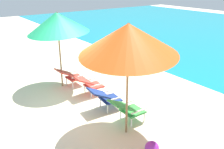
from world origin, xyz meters
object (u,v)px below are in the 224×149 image
object	(u,v)px
lounge_chair_far_left	(70,75)
beach_umbrella_left	(58,23)
lounge_chair_far_right	(127,108)
beach_umbrella_right	(128,39)
lounge_chair_near_left	(89,83)
beach_ball	(152,148)
lounge_chair_near_right	(105,96)

from	to	relation	value
lounge_chair_far_left	beach_umbrella_left	distance (m)	1.77
lounge_chair_far_right	beach_umbrella_left	xyz separation A→B (m)	(-3.06, -0.33, 1.75)
beach_umbrella_right	lounge_chair_near_left	bearing A→B (deg)	171.65
lounge_chair_near_left	beach_ball	xyz separation A→B (m)	(3.18, -0.40, -0.25)
lounge_chair_near_left	beach_umbrella_left	size ratio (longest dim) A/B	0.36
beach_umbrella_left	beach_umbrella_right	size ratio (longest dim) A/B	0.85
lounge_chair_far_left	lounge_chair_far_right	distance (m)	2.88
lounge_chair_near_right	beach_umbrella_left	size ratio (longest dim) A/B	0.37
lounge_chair_near_left	beach_ball	size ratio (longest dim) A/B	3.02
lounge_chair_far_left	beach_umbrella_right	xyz separation A→B (m)	(3.19, -0.17, 1.85)
lounge_chair_near_right	lounge_chair_far_right	distance (m)	0.89
lounge_chair_far_left	beach_umbrella_left	bearing A→B (deg)	-131.37
lounge_chair_far_left	lounge_chair_near_right	world-z (taller)	same
lounge_chair_far_left	beach_umbrella_left	xyz separation A→B (m)	(-0.19, -0.22, 1.75)
lounge_chair_far_left	lounge_chair_near_right	xyz separation A→B (m)	(1.99, 0.05, 0.00)
beach_umbrella_left	beach_umbrella_right	xyz separation A→B (m)	(3.38, 0.05, 0.10)
lounge_chair_near_left	lounge_chair_near_right	xyz separation A→B (m)	(1.05, -0.12, 0.00)
lounge_chair_far_left	beach_ball	size ratio (longest dim) A/B	2.97
lounge_chair_far_right	beach_umbrella_left	bearing A→B (deg)	-173.81
lounge_chair_far_right	lounge_chair_near_right	bearing A→B (deg)	-175.44
beach_umbrella_right	beach_umbrella_left	bearing A→B (deg)	-179.19
lounge_chair_near_left	beach_umbrella_left	distance (m)	2.11
beach_umbrella_right	beach_ball	xyz separation A→B (m)	(0.92, -0.07, -2.10)
lounge_chair_near_left	lounge_chair_far_right	distance (m)	1.94
lounge_chair_near_right	beach_umbrella_left	distance (m)	2.80
lounge_chair_near_left	beach_ball	bearing A→B (deg)	-7.12
lounge_chair_near_left	lounge_chair_near_right	size ratio (longest dim) A/B	0.97
lounge_chair_far_right	beach_umbrella_right	size ratio (longest dim) A/B	0.30
beach_ball	lounge_chair_near_left	bearing A→B (deg)	172.88
lounge_chair_near_left	lounge_chair_far_right	xyz separation A→B (m)	(1.94, -0.05, 0.00)
lounge_chair_near_left	lounge_chair_near_right	bearing A→B (deg)	-6.31
lounge_chair_near_right	beach_ball	distance (m)	2.16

